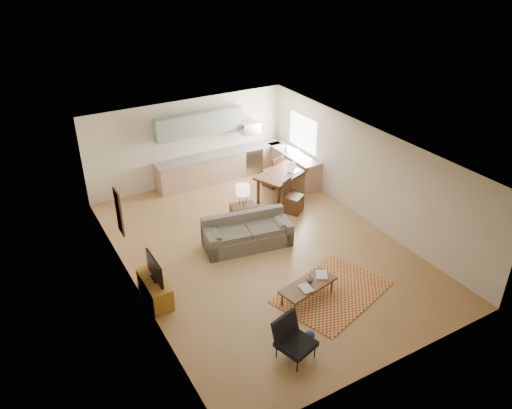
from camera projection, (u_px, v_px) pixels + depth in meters
room at (262, 202)px, 12.03m from camera, size 9.00×9.00×9.00m
kitchen_counter_back at (220, 166)px, 16.03m from camera, size 4.26×0.64×0.92m
kitchen_counter_right at (293, 166)px, 16.01m from camera, size 0.64×2.26×0.92m
kitchen_range at (250, 159)px, 16.51m from camera, size 0.62×0.62×0.90m
kitchen_microwave at (250, 128)px, 15.99m from camera, size 0.62×0.40×0.35m
upper_cabinets at (199, 124)px, 15.16m from camera, size 2.80×0.34×0.70m
window_right at (303, 132)px, 15.62m from camera, size 0.02×1.40×1.05m
wall_art_left at (119, 212)px, 11.22m from camera, size 0.06×0.42×1.10m
triptych at (185, 131)px, 15.19m from camera, size 1.70×0.04×0.50m
rug at (332, 293)px, 11.14m from camera, size 2.84×2.35×0.02m
sofa at (247, 232)px, 12.64m from camera, size 2.44×1.37×0.80m
coffee_table at (307, 291)px, 10.88m from camera, size 1.42×0.79×0.40m
book_a at (301, 290)px, 10.58m from camera, size 0.28×0.35×0.03m
book_b at (316, 275)px, 11.06m from camera, size 0.55×0.56×0.03m
vase at (310, 278)px, 10.84m from camera, size 0.20×0.20×0.17m
armchair at (296, 341)px, 9.28m from camera, size 0.89×0.89×0.82m
tv_credenza at (155, 289)px, 10.84m from camera, size 0.45×1.16×0.54m
tv at (155, 269)px, 10.60m from camera, size 0.09×0.89×0.54m
console_table at (243, 217)px, 13.34m from camera, size 0.72×0.55×0.75m
table_lamp at (243, 195)px, 13.01m from camera, size 0.41×0.41×0.60m
dining_table at (282, 185)px, 14.90m from camera, size 1.92×1.54×0.85m
dining_chair_near at (293, 196)px, 14.13m from camera, size 0.66×0.67×1.00m
dining_chair_far at (273, 171)px, 15.60m from camera, size 0.60×0.62×1.02m
laptop at (295, 167)px, 14.69m from camera, size 0.41×0.35×0.27m
soap_bottle at (287, 148)px, 15.91m from camera, size 0.11×0.11×0.19m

